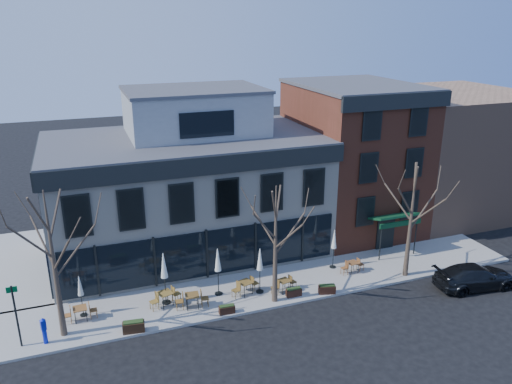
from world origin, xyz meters
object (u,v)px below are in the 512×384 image
object	(u,v)px
parked_sedan	(475,277)
umbrella_0	(80,288)
cafe_set_0	(80,312)
call_box	(44,330)

from	to	relation	value
parked_sedan	umbrella_0	distance (m)	23.18
parked_sedan	cafe_set_0	world-z (taller)	parked_sedan
cafe_set_0	umbrella_0	distance (m)	1.32
parked_sedan	umbrella_0	world-z (taller)	umbrella_0
parked_sedan	call_box	bearing A→B (deg)	90.04
parked_sedan	umbrella_0	bearing A→B (deg)	84.66
parked_sedan	call_box	xyz separation A→B (m)	(-24.54, 2.78, 0.19)
call_box	umbrella_0	xyz separation A→B (m)	(1.87, 1.97, 0.94)
parked_sedan	cafe_set_0	bearing A→B (deg)	85.83
call_box	umbrella_0	distance (m)	2.88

